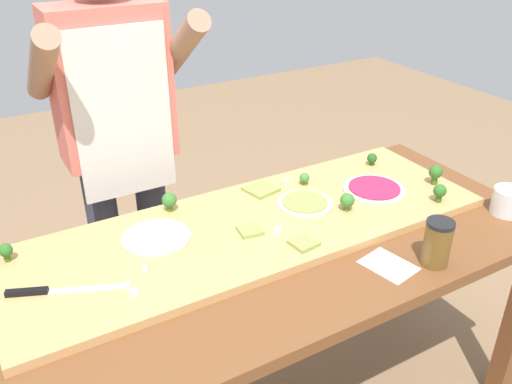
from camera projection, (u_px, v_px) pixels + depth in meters
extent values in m
cube|color=brown|center=(388.00, 233.00, 2.52)|extent=(0.07, 0.07, 0.75)
cube|color=brown|center=(274.00, 251.00, 1.69)|extent=(1.81, 0.81, 0.04)
cube|color=tan|center=(252.00, 227.00, 1.75)|extent=(1.58, 0.53, 0.03)
cube|color=#B7BABF|center=(88.00, 289.00, 1.45)|extent=(0.20, 0.10, 0.00)
cube|color=black|center=(27.00, 292.00, 1.43)|extent=(0.11, 0.06, 0.02)
cylinder|color=beige|center=(305.00, 204.00, 1.85)|extent=(0.19, 0.19, 0.01)
cylinder|color=#899E4C|center=(305.00, 202.00, 1.85)|extent=(0.16, 0.16, 0.01)
cylinder|color=beige|center=(156.00, 238.00, 1.66)|extent=(0.21, 0.21, 0.01)
cylinder|color=beige|center=(156.00, 235.00, 1.66)|extent=(0.17, 0.17, 0.01)
cylinder|color=beige|center=(374.00, 190.00, 1.94)|extent=(0.23, 0.23, 0.01)
cylinder|color=#9E234C|center=(374.00, 188.00, 1.94)|extent=(0.18, 0.18, 0.01)
cube|color=#899E4C|center=(250.00, 230.00, 1.70)|extent=(0.08, 0.08, 0.01)
cube|color=#899E4C|center=(261.00, 189.00, 1.94)|extent=(0.12, 0.12, 0.01)
cube|color=#899E4C|center=(304.00, 243.00, 1.64)|extent=(0.08, 0.08, 0.01)
cylinder|color=#3F7220|center=(347.00, 207.00, 1.82)|extent=(0.02, 0.02, 0.02)
sphere|color=#38752D|center=(347.00, 200.00, 1.80)|extent=(0.05, 0.05, 0.05)
cylinder|color=#3F7220|center=(170.00, 208.00, 1.82)|extent=(0.02, 0.02, 0.02)
sphere|color=#38752D|center=(169.00, 200.00, 1.80)|extent=(0.05, 0.05, 0.05)
cylinder|color=#487A23|center=(304.00, 183.00, 1.99)|extent=(0.02, 0.02, 0.01)
sphere|color=#427F33|center=(305.00, 178.00, 1.98)|extent=(0.04, 0.04, 0.04)
cylinder|color=#2C5915|center=(372.00, 163.00, 2.13)|extent=(0.02, 0.02, 0.02)
sphere|color=#23561E|center=(372.00, 158.00, 2.12)|extent=(0.04, 0.04, 0.04)
cylinder|color=#366618|center=(439.00, 198.00, 1.87)|extent=(0.02, 0.02, 0.03)
sphere|color=#2D6623|center=(440.00, 191.00, 1.85)|extent=(0.05, 0.05, 0.05)
cylinder|color=#366618|center=(434.00, 180.00, 1.99)|extent=(0.02, 0.02, 0.03)
sphere|color=#2D6623|center=(436.00, 172.00, 1.97)|extent=(0.05, 0.05, 0.05)
cylinder|color=#366618|center=(7.00, 257.00, 1.56)|extent=(0.02, 0.02, 0.02)
sphere|color=#2D6623|center=(5.00, 250.00, 1.55)|extent=(0.04, 0.04, 0.04)
cube|color=silver|center=(145.00, 269.00, 1.52)|extent=(0.02, 0.02, 0.02)
cube|color=white|center=(278.00, 231.00, 1.69)|extent=(0.03, 0.03, 0.02)
cube|color=silver|center=(134.00, 293.00, 1.42)|extent=(0.02, 0.02, 0.02)
cube|color=white|center=(129.00, 283.00, 1.46)|extent=(0.02, 0.02, 0.01)
cube|color=silver|center=(286.00, 182.00, 1.98)|extent=(0.03, 0.03, 0.02)
cylinder|color=white|center=(508.00, 201.00, 1.84)|extent=(0.11, 0.11, 0.09)
cylinder|color=white|center=(507.00, 206.00, 1.85)|extent=(0.10, 0.10, 0.05)
cylinder|color=brown|center=(437.00, 245.00, 1.57)|extent=(0.08, 0.08, 0.13)
cylinder|color=black|center=(441.00, 223.00, 1.53)|extent=(0.08, 0.08, 0.01)
cube|color=white|center=(388.00, 265.00, 1.59)|extent=(0.14, 0.17, 0.00)
cylinder|color=#333847|center=(110.00, 261.00, 2.20)|extent=(0.12, 0.12, 0.90)
cylinder|color=#333847|center=(156.00, 247.00, 2.28)|extent=(0.12, 0.12, 0.90)
cube|color=#DB6B5B|center=(111.00, 84.00, 1.90)|extent=(0.40, 0.20, 0.55)
cube|color=silver|center=(123.00, 116.00, 1.85)|extent=(0.34, 0.01, 0.60)
cylinder|color=#997056|center=(42.00, 65.00, 1.66)|extent=(0.08, 0.39, 0.31)
cylinder|color=#997056|center=(180.00, 48.00, 1.86)|extent=(0.08, 0.39, 0.31)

